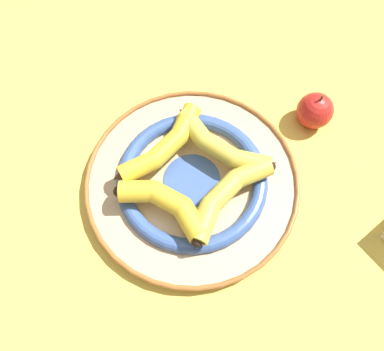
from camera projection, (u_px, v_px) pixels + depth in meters
ground_plane at (178, 191)px, 0.66m from camera, size 2.80×2.80×0.00m
decorative_bowl at (192, 180)px, 0.66m from camera, size 0.38×0.38×0.03m
banana_a at (228, 194)px, 0.61m from camera, size 0.20×0.08×0.03m
banana_b at (167, 204)px, 0.60m from camera, size 0.07×0.18×0.04m
banana_c at (163, 147)px, 0.64m from camera, size 0.20×0.08×0.03m
banana_d at (219, 145)px, 0.64m from camera, size 0.07×0.21×0.03m
apple at (315, 111)px, 0.69m from camera, size 0.07×0.07×0.08m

